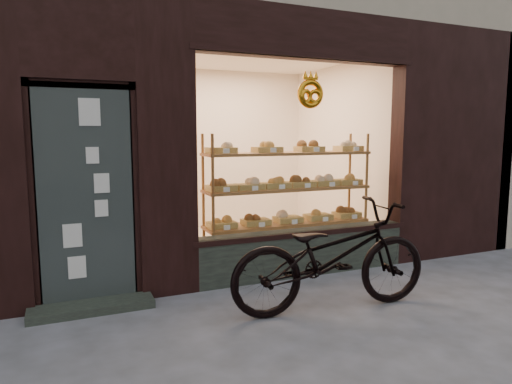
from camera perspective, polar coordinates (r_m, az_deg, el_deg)
name	(u,v)px	position (r m, az deg, el deg)	size (l,w,h in m)	color
ground	(388,359)	(3.82, 16.21, -19.45)	(90.00, 90.00, 0.00)	#4B4B4F
display_shelf	(288,199)	(5.86, 4.03, -0.89)	(2.20, 0.45, 1.70)	brown
bicycle	(332,256)	(4.48, 9.42, -7.94)	(0.70, 2.02, 1.06)	black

